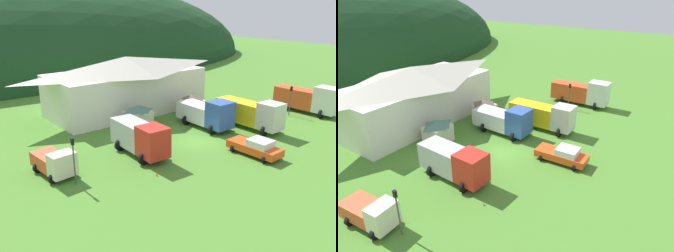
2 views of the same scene
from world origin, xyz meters
The scene contains 14 objects.
ground_plane centered at (0.00, 0.00, 0.00)m, with size 200.00×200.00×0.00m, color #4C842D.
forested_hill_backdrop centered at (0.00, 59.57, 0.00)m, with size 131.99×60.00×39.71m, color #193D1E.
depot_building centered at (0.64, 14.19, 3.64)m, with size 20.94×9.64×7.06m.
play_shed_cream centered at (-2.23, 7.49, 1.37)m, with size 2.98×2.47×2.66m.
play_shed_pink centered at (5.62, 7.05, 1.42)m, with size 2.63×2.57×2.76m.
light_truck_cream centered at (-14.28, 1.85, 1.14)m, with size 2.75×4.66×2.31m.
crane_truck_red centered at (-6.48, 0.93, 1.79)m, with size 3.21×6.97×3.26m.
box_truck_blue centered at (3.79, 2.59, 1.72)m, with size 3.37×7.17×3.45m.
flatbed_truck_yellow centered at (7.52, -0.54, 1.80)m, with size 3.11×8.09×3.44m.
heavy_rig_white centered at (18.08, -1.30, 1.90)m, with size 3.10×8.27×3.73m.
service_pickup_orange centered at (1.70, -5.85, 0.83)m, with size 2.56×5.20×1.66m.
traffic_light_west centered at (-13.75, -0.66, 2.37)m, with size 0.20×0.32×3.83m.
traffic_light_east centered at (15.28, -0.42, 2.30)m, with size 0.20×0.32×3.70m.
traffic_cone_near_pickup centered at (-7.99, -3.48, 0.00)m, with size 0.36×0.36×0.64m, color orange.
Camera 1 is at (-24.25, -24.96, 13.35)m, focal length 39.02 mm.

